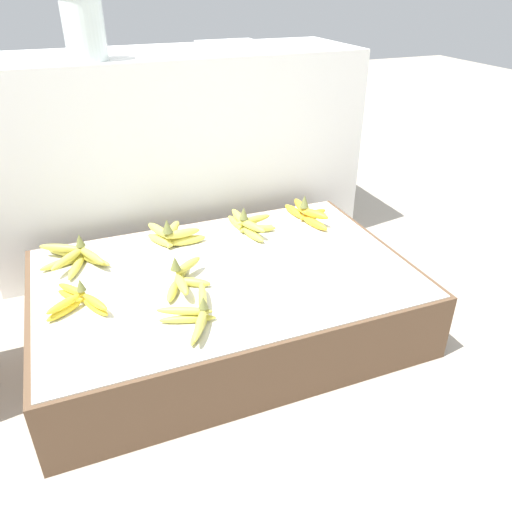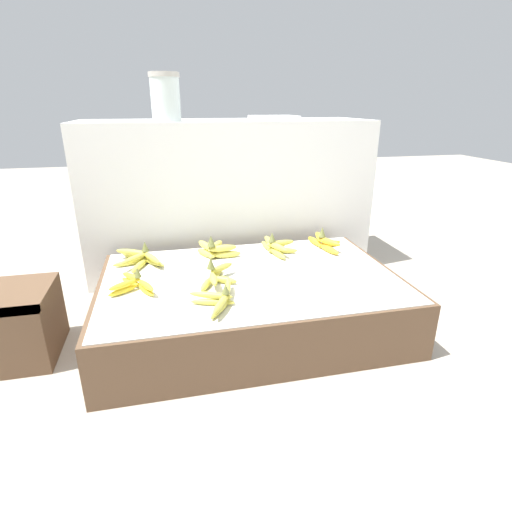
{
  "view_description": "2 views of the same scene",
  "coord_description": "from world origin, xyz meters",
  "px_view_note": "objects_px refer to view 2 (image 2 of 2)",
  "views": [
    {
      "loc": [
        -0.4,
        -1.29,
        1.05
      ],
      "look_at": [
        0.12,
        0.03,
        0.25
      ],
      "focal_mm": 35.0,
      "sensor_mm": 36.0,
      "label": 1
    },
    {
      "loc": [
        -0.3,
        -1.43,
        0.88
      ],
      "look_at": [
        0.03,
        0.02,
        0.3
      ],
      "focal_mm": 28.0,
      "sensor_mm": 36.0,
      "label": 2
    }
  ],
  "objects_px": {
    "banana_bunch_back_midright": "(275,246)",
    "banana_bunch_back_right": "(324,242)",
    "wooden_crate": "(13,324)",
    "banana_bunch_back_midleft": "(215,250)",
    "banana_bunch_middle_left": "(134,284)",
    "glass_jar": "(165,97)",
    "foam_tray_white": "(274,117)",
    "banana_bunch_middle_midleft": "(216,275)",
    "banana_bunch_back_left": "(140,258)",
    "banana_bunch_front_midleft": "(220,298)"
  },
  "relations": [
    {
      "from": "banana_bunch_back_midright",
      "to": "banana_bunch_back_right",
      "type": "height_order",
      "value": "banana_bunch_back_right"
    },
    {
      "from": "wooden_crate",
      "to": "banana_bunch_back_midleft",
      "type": "xyz_separation_m",
      "value": [
        0.77,
        0.27,
        0.13
      ]
    },
    {
      "from": "wooden_crate",
      "to": "banana_bunch_back_right",
      "type": "distance_m",
      "value": 1.32
    },
    {
      "from": "wooden_crate",
      "to": "banana_bunch_middle_left",
      "type": "bearing_deg",
      "value": -2.5
    },
    {
      "from": "banana_bunch_middle_left",
      "to": "glass_jar",
      "type": "relative_size",
      "value": 0.93
    },
    {
      "from": "banana_bunch_back_midright",
      "to": "foam_tray_white",
      "type": "xyz_separation_m",
      "value": [
        0.12,
        0.5,
        0.55
      ]
    },
    {
      "from": "banana_bunch_back_right",
      "to": "foam_tray_white",
      "type": "bearing_deg",
      "value": 104.0
    },
    {
      "from": "banana_bunch_back_midleft",
      "to": "banana_bunch_back_right",
      "type": "relative_size",
      "value": 0.77
    },
    {
      "from": "glass_jar",
      "to": "foam_tray_white",
      "type": "height_order",
      "value": "glass_jar"
    },
    {
      "from": "wooden_crate",
      "to": "banana_bunch_back_midright",
      "type": "distance_m",
      "value": 1.09
    },
    {
      "from": "banana_bunch_back_midright",
      "to": "banana_bunch_back_midleft",
      "type": "bearing_deg",
      "value": 178.34
    },
    {
      "from": "foam_tray_white",
      "to": "banana_bunch_back_midleft",
      "type": "bearing_deg",
      "value": -128.91
    },
    {
      "from": "banana_bunch_back_midright",
      "to": "foam_tray_white",
      "type": "bearing_deg",
      "value": 76.72
    },
    {
      "from": "banana_bunch_back_right",
      "to": "foam_tray_white",
      "type": "xyz_separation_m",
      "value": [
        -0.12,
        0.5,
        0.55
      ]
    },
    {
      "from": "wooden_crate",
      "to": "banana_bunch_middle_midleft",
      "type": "distance_m",
      "value": 0.75
    },
    {
      "from": "banana_bunch_back_left",
      "to": "banana_bunch_middle_midleft",
      "type": "bearing_deg",
      "value": -41.45
    },
    {
      "from": "foam_tray_white",
      "to": "banana_bunch_back_midright",
      "type": "bearing_deg",
      "value": -103.28
    },
    {
      "from": "banana_bunch_back_left",
      "to": "foam_tray_white",
      "type": "height_order",
      "value": "foam_tray_white"
    },
    {
      "from": "banana_bunch_front_midleft",
      "to": "banana_bunch_back_left",
      "type": "relative_size",
      "value": 1.06
    },
    {
      "from": "banana_bunch_middle_left",
      "to": "banana_bunch_back_midright",
      "type": "relative_size",
      "value": 0.8
    },
    {
      "from": "banana_bunch_back_midright",
      "to": "foam_tray_white",
      "type": "distance_m",
      "value": 0.75
    },
    {
      "from": "wooden_crate",
      "to": "banana_bunch_back_midleft",
      "type": "height_order",
      "value": "banana_bunch_back_midleft"
    },
    {
      "from": "banana_bunch_back_right",
      "to": "banana_bunch_back_left",
      "type": "bearing_deg",
      "value": -178.78
    },
    {
      "from": "banana_bunch_back_left",
      "to": "banana_bunch_back_right",
      "type": "xyz_separation_m",
      "value": [
        0.85,
        0.02,
        0.0
      ]
    },
    {
      "from": "banana_bunch_front_midleft",
      "to": "banana_bunch_back_midright",
      "type": "height_order",
      "value": "banana_bunch_back_midright"
    },
    {
      "from": "banana_bunch_back_left",
      "to": "banana_bunch_back_midleft",
      "type": "distance_m",
      "value": 0.33
    },
    {
      "from": "banana_bunch_middle_midleft",
      "to": "foam_tray_white",
      "type": "bearing_deg",
      "value": 60.78
    },
    {
      "from": "banana_bunch_middle_midleft",
      "to": "banana_bunch_back_left",
      "type": "bearing_deg",
      "value": 138.55
    },
    {
      "from": "banana_bunch_front_midleft",
      "to": "banana_bunch_middle_left",
      "type": "distance_m",
      "value": 0.35
    },
    {
      "from": "wooden_crate",
      "to": "foam_tray_white",
      "type": "height_order",
      "value": "foam_tray_white"
    },
    {
      "from": "banana_bunch_back_left",
      "to": "banana_bunch_back_midleft",
      "type": "height_order",
      "value": "banana_bunch_back_midleft"
    },
    {
      "from": "banana_bunch_back_right",
      "to": "foam_tray_white",
      "type": "relative_size",
      "value": 1.08
    },
    {
      "from": "wooden_crate",
      "to": "banana_bunch_back_midright",
      "type": "bearing_deg",
      "value": 13.78
    },
    {
      "from": "wooden_crate",
      "to": "banana_bunch_back_left",
      "type": "relative_size",
      "value": 1.23
    },
    {
      "from": "banana_bunch_back_midleft",
      "to": "wooden_crate",
      "type": "bearing_deg",
      "value": -161.0
    },
    {
      "from": "wooden_crate",
      "to": "banana_bunch_back_left",
      "type": "xyz_separation_m",
      "value": [
        0.44,
        0.24,
        0.12
      ]
    },
    {
      "from": "banana_bunch_back_midright",
      "to": "banana_bunch_back_right",
      "type": "distance_m",
      "value": 0.24
    },
    {
      "from": "banana_bunch_back_midleft",
      "to": "banana_bunch_back_midright",
      "type": "height_order",
      "value": "banana_bunch_back_midleft"
    },
    {
      "from": "glass_jar",
      "to": "foam_tray_white",
      "type": "bearing_deg",
      "value": 17.26
    },
    {
      "from": "banana_bunch_middle_left",
      "to": "banana_bunch_back_midleft",
      "type": "xyz_separation_m",
      "value": [
        0.34,
        0.28,
        0.01
      ]
    },
    {
      "from": "banana_bunch_front_midleft",
      "to": "banana_bunch_back_midleft",
      "type": "xyz_separation_m",
      "value": [
        0.04,
        0.47,
        0.01
      ]
    },
    {
      "from": "banana_bunch_middle_left",
      "to": "banana_bunch_back_left",
      "type": "xyz_separation_m",
      "value": [
        0.01,
        0.26,
        0.0
      ]
    },
    {
      "from": "banana_bunch_middle_left",
      "to": "glass_jar",
      "type": "bearing_deg",
      "value": 73.74
    },
    {
      "from": "banana_bunch_middle_midleft",
      "to": "foam_tray_white",
      "type": "height_order",
      "value": "foam_tray_white"
    },
    {
      "from": "banana_bunch_back_left",
      "to": "banana_bunch_back_midright",
      "type": "xyz_separation_m",
      "value": [
        0.61,
        0.01,
        0.0
      ]
    },
    {
      "from": "wooden_crate",
      "to": "glass_jar",
      "type": "distance_m",
      "value": 1.14
    },
    {
      "from": "banana_bunch_middle_midleft",
      "to": "banana_bunch_back_midright",
      "type": "bearing_deg",
      "value": 41.01
    },
    {
      "from": "banana_bunch_middle_left",
      "to": "banana_bunch_back_midright",
      "type": "bearing_deg",
      "value": 24.1
    },
    {
      "from": "banana_bunch_back_midleft",
      "to": "glass_jar",
      "type": "height_order",
      "value": "glass_jar"
    },
    {
      "from": "wooden_crate",
      "to": "banana_bunch_front_midleft",
      "type": "relative_size",
      "value": 1.16
    }
  ]
}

